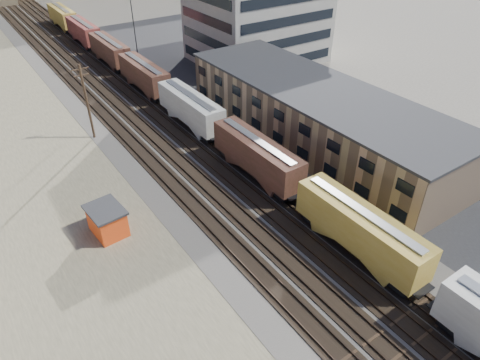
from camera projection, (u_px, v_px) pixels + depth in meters
ground at (391, 326)px, 32.50m from camera, size 300.00×300.00×0.00m
ballast_bed at (131, 102)px, 66.37m from camera, size 18.00×200.00×0.06m
dirt_yard at (5, 171)px, 50.22m from camera, size 24.00×180.00×0.03m
asphalt_lot at (302, 101)px, 66.53m from camera, size 26.00×120.00×0.04m
rail_tracks at (128, 102)px, 66.07m from camera, size 11.40×200.00×0.24m
freight_train at (165, 90)px, 63.31m from camera, size 3.00×119.74×4.46m
warehouse at (315, 114)px, 54.41m from camera, size 12.40×40.40×7.25m
office_tower at (258, 9)px, 77.62m from camera, size 22.60×18.60×18.45m
utility_pole_north at (87, 100)px, 53.98m from camera, size 2.20×0.32×10.00m
radio_mast at (133, 22)px, 70.82m from camera, size 1.20×0.16×18.00m
maintenance_shed at (107, 221)px, 40.50m from camera, size 3.33×4.15×2.87m
parked_car_blue at (212, 57)px, 81.67m from camera, size 6.01×5.34×1.55m
parked_car_far at (247, 58)px, 81.35m from camera, size 1.90×4.24×1.41m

